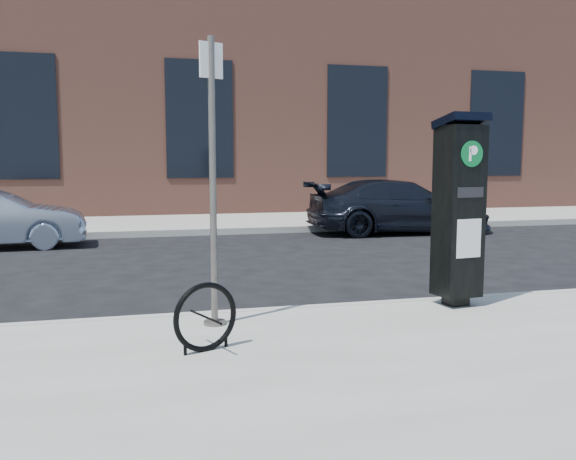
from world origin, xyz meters
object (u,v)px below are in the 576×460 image
object	(u,v)px
parking_kiosk	(459,208)
car_dark	(399,206)
sign_pole	(213,185)
bike_rack	(206,317)

from	to	relation	value
parking_kiosk	car_dark	bearing A→B (deg)	62.94
sign_pole	car_dark	bearing A→B (deg)	31.25
car_dark	parking_kiosk	bearing A→B (deg)	162.76
parking_kiosk	bike_rack	world-z (taller)	parking_kiosk
sign_pole	car_dark	xyz separation A→B (m)	(5.56, 7.84, -0.91)
bike_rack	sign_pole	bearing A→B (deg)	55.47
parking_kiosk	sign_pole	size ratio (longest dim) A/B	0.76
parking_kiosk	bike_rack	xyz separation A→B (m)	(-2.98, -1.00, -0.82)
parking_kiosk	sign_pole	bearing A→B (deg)	175.99
bike_rack	car_dark	size ratio (longest dim) A/B	0.14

